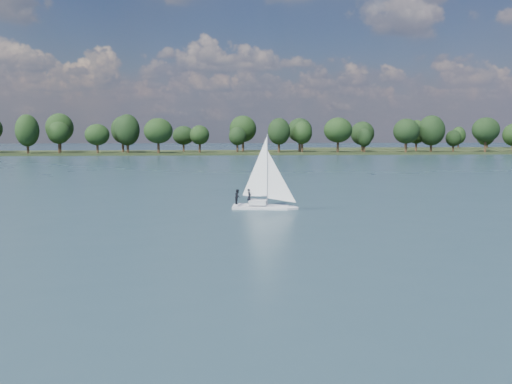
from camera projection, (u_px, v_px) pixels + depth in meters
ground at (194, 173)px, 114.62m from camera, size 700.00×700.00×0.00m
far_shore at (200, 153)px, 225.62m from camera, size 660.00×40.00×1.50m
sailboat at (261, 187)px, 59.23m from camera, size 6.42×2.98×8.16m
treeline at (172, 133)px, 220.25m from camera, size 562.39×74.15×17.90m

